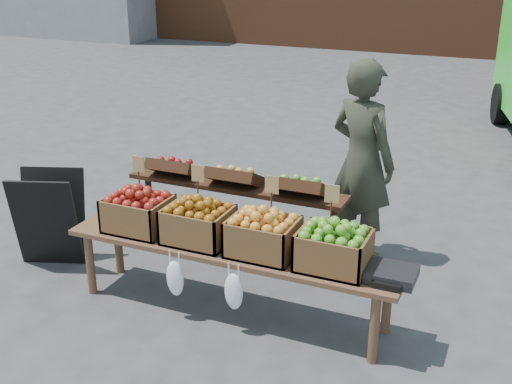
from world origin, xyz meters
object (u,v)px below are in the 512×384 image
at_px(crate_green_apples, 334,250).
at_px(vendor, 362,161).
at_px(crate_golden_apples, 138,214).
at_px(crate_red_apples, 263,237).
at_px(display_bench, 231,280).
at_px(back_table, 236,214).
at_px(crate_russet_pears, 198,225).
at_px(weighing_scale, 392,274).
at_px(chalkboard_sign, 50,218).

bearing_deg(crate_green_apples, vendor, 97.18).
relative_size(crate_golden_apples, crate_red_apples, 1.00).
xyz_separation_m(display_bench, crate_red_apples, (0.28, 0.00, 0.42)).
relative_size(vendor, back_table, 0.88).
bearing_deg(crate_russet_pears, display_bench, 0.00).
bearing_deg(crate_russet_pears, back_table, 91.42).
distance_m(vendor, crate_green_apples, 1.43).
height_order(vendor, weighing_scale, vendor).
height_order(display_bench, crate_golden_apples, crate_golden_apples).
bearing_deg(display_bench, crate_green_apples, 0.00).
height_order(vendor, crate_green_apples, vendor).
distance_m(vendor, crate_golden_apples, 2.04).
bearing_deg(crate_green_apples, back_table, 147.21).
bearing_deg(vendor, crate_golden_apples, 68.08).
xyz_separation_m(back_table, crate_red_apples, (0.57, -0.72, 0.19)).
distance_m(display_bench, crate_red_apples, 0.51).
bearing_deg(crate_golden_apples, vendor, 43.49).
height_order(vendor, crate_golden_apples, vendor).
xyz_separation_m(vendor, crate_green_apples, (0.18, -1.40, -0.22)).
distance_m(back_table, crate_red_apples, 0.94).
height_order(crate_golden_apples, weighing_scale, crate_golden_apples).
xyz_separation_m(crate_golden_apples, weighing_scale, (2.08, 0.00, -0.10)).
relative_size(vendor, crate_green_apples, 3.71).
bearing_deg(weighing_scale, chalkboard_sign, 177.90).
xyz_separation_m(crate_red_apples, weighing_scale, (0.97, 0.00, -0.10)).
bearing_deg(crate_red_apples, chalkboard_sign, 176.94).
distance_m(crate_red_apples, crate_green_apples, 0.55).
xyz_separation_m(crate_golden_apples, crate_red_apples, (1.10, 0.00, 0.00)).
relative_size(chalkboard_sign, back_table, 0.42).
relative_size(display_bench, crate_russet_pears, 5.40).
bearing_deg(crate_green_apples, crate_red_apples, 180.00).
bearing_deg(crate_russet_pears, crate_red_apples, 0.00).
xyz_separation_m(chalkboard_sign, back_table, (1.57, 0.61, 0.08)).
height_order(vendor, crate_russet_pears, vendor).
height_order(chalkboard_sign, crate_golden_apples, chalkboard_sign).
bearing_deg(display_bench, crate_golden_apples, 180.00).
height_order(back_table, crate_golden_apples, back_table).
bearing_deg(crate_red_apples, vendor, 75.03).
distance_m(crate_golden_apples, crate_red_apples, 1.10).
relative_size(crate_red_apples, crate_green_apples, 1.00).
height_order(back_table, crate_green_apples, back_table).
relative_size(vendor, crate_red_apples, 3.71).
height_order(back_table, display_bench, back_table).
distance_m(back_table, crate_golden_apples, 0.92).
bearing_deg(crate_golden_apples, crate_russet_pears, 0.00).
bearing_deg(weighing_scale, vendor, 113.26).
bearing_deg(back_table, crate_red_apples, -51.74).
bearing_deg(chalkboard_sign, vendor, 6.86).
relative_size(crate_golden_apples, crate_green_apples, 1.00).
bearing_deg(back_table, crate_russet_pears, -88.58).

